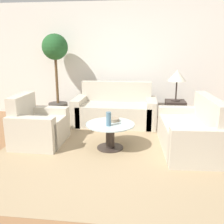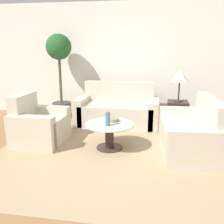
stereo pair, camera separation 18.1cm
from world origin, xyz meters
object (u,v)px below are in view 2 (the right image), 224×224
coffee_table (109,132)px  table_lamp (180,77)px  bowl (113,120)px  armchair (38,126)px  loveseat (193,134)px  vase (108,119)px  potted_plant (60,65)px  sofa_main (118,110)px

coffee_table → table_lamp: (1.17, 1.28, 0.78)m
bowl → table_lamp: bearing=44.8°
armchair → coffee_table: armchair is taller
coffee_table → table_lamp: bearing=47.5°
loveseat → vase: (-1.32, -0.20, 0.25)m
table_lamp → vase: bearing=-130.4°
loveseat → potted_plant: size_ratio=0.79×
loveseat → coffee_table: loveseat is taller
potted_plant → bowl: potted_plant is taller
loveseat → table_lamp: 1.42m
loveseat → coffee_table: bearing=-89.3°
table_lamp → potted_plant: (-2.60, 0.37, 0.17)m
sofa_main → coffee_table: sofa_main is taller
sofa_main → table_lamp: bearing=-5.4°
armchair → potted_plant: potted_plant is taller
loveseat → table_lamp: (-0.14, 1.19, 0.76)m
loveseat → coffee_table: 1.32m
sofa_main → coffee_table: size_ratio=2.20×
table_lamp → sofa_main: bearing=174.6°
sofa_main → potted_plant: 1.67m
sofa_main → loveseat: 1.90m
coffee_table → bowl: size_ratio=3.85×
sofa_main → potted_plant: (-1.36, 0.26, 0.93)m
sofa_main → bowl: size_ratio=8.48×
potted_plant → bowl: bearing=-45.9°
loveseat → armchair: bearing=-92.9°
armchair → coffee_table: 1.27m
sofa_main → potted_plant: bearing=169.3°
loveseat → table_lamp: table_lamp is taller
loveseat → table_lamp: size_ratio=2.42×
coffee_table → table_lamp: 1.90m
coffee_table → loveseat: bearing=3.9°
vase → table_lamp: bearing=49.6°
armchair → loveseat: bearing=-88.7°
armchair → vase: armchair is taller
potted_plant → table_lamp: bearing=-8.2°
vase → bowl: vase is taller
armchair → bowl: 1.32m
coffee_table → bowl: (0.03, 0.15, 0.17)m
bowl → loveseat: bearing=-2.5°
loveseat → bowl: bearing=-95.8°
potted_plant → coffee_table: bearing=-49.2°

